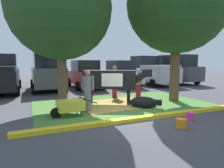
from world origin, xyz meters
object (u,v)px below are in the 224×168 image
cow_holstein (112,80)px  shade_tree_right (177,3)px  person_handler (115,81)px  person_visitor_near (138,84)px  suv_black (47,71)px  pickup_truck_black (0,75)px  person_visitor_far (88,90)px  calf_lying (144,102)px  pickup_truck_maroon (150,71)px  suv_dark_grey (176,69)px  shade_tree_left (60,8)px  wheelbarrow (70,106)px  sedan_red (85,75)px  bucket_orange (181,123)px  hatchback_white (120,74)px  bucket_pink (190,116)px

cow_holstein → shade_tree_right: bearing=-9.3°
person_handler → person_visitor_near: 1.30m
shade_tree_right → suv_black: shade_tree_right is taller
suv_black → pickup_truck_black: bearing=179.6°
person_visitor_far → calf_lying: bearing=-7.7°
person_visitor_near → pickup_truck_maroon: 7.16m
shade_tree_right → suv_black: size_ratio=1.51×
suv_dark_grey → shade_tree_left: bearing=-153.3°
person_visitor_near → wheelbarrow: 4.12m
person_visitor_near → suv_black: suv_black is taller
calf_lying → suv_black: (-3.15, 7.18, 1.03)m
person_handler → suv_black: suv_black is taller
pickup_truck_black → sedan_red: bearing=-0.3°
calf_lying → person_visitor_far: (-2.29, 0.31, 0.61)m
shade_tree_left → pickup_truck_black: bearing=117.5°
pickup_truck_black → pickup_truck_maroon: size_ratio=1.00×
pickup_truck_maroon → suv_dark_grey: 2.68m
person_visitor_near → pickup_truck_black: 8.68m
shade_tree_left → cow_holstein: 3.62m
sedan_red → suv_dark_grey: suv_dark_grey is taller
wheelbarrow → pickup_truck_black: size_ratio=0.30×
sedan_red → shade_tree_right: bearing=-67.6°
shade_tree_left → wheelbarrow: (-0.02, -1.62, -3.66)m
cow_holstein → bucket_orange: size_ratio=9.07×
hatchback_white → pickup_truck_maroon: bearing=0.8°
person_handler → bucket_pink: bearing=-82.3°
bucket_pink → suv_black: 9.95m
pickup_truck_black → hatchback_white: 8.32m
pickup_truck_black → hatchback_white: (8.32, -0.00, -0.13)m
cow_holstein → calf_lying: bearing=-52.3°
shade_tree_right → cow_holstein: (-3.08, 0.50, -3.50)m
shade_tree_right → hatchback_white: 7.44m
shade_tree_right → person_handler: shade_tree_right is taller
person_visitor_far → hatchback_white: hatchback_white is taller
shade_tree_right → hatchback_white: size_ratio=1.58×
shade_tree_left → sedan_red: shade_tree_left is taller
calf_lying → person_visitor_far: size_ratio=0.81×
calf_lying → suv_black: bearing=113.7°
pickup_truck_black → calf_lying: bearing=-50.4°
shade_tree_right → suv_dark_grey: bearing=48.1°
calf_lying → person_visitor_near: size_ratio=0.83×
sedan_red → suv_dark_grey: (8.33, -0.14, 0.29)m
cow_holstein → sedan_red: bearing=86.0°
cow_holstein → wheelbarrow: cow_holstein is taller
shade_tree_left → person_visitor_far: bearing=-60.2°
calf_lying → pickup_truck_black: size_ratio=0.24×
shade_tree_right → bucket_pink: bearing=-121.7°
suv_black → person_handler: bearing=-56.9°
pickup_truck_black → bucket_orange: bearing=-59.8°
cow_holstein → person_visitor_near: cow_holstein is taller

